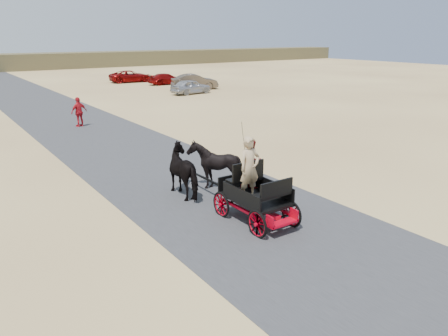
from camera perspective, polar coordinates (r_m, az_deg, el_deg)
ground at (r=14.67m, az=-1.70°, el=-3.69°), size 140.00×140.00×0.00m
road at (r=14.67m, az=-1.70°, el=-3.67°), size 6.00×140.00×0.01m
carriage at (r=12.70m, az=4.12°, el=-5.38°), size 1.30×2.40×0.72m
horse_left at (r=14.58m, az=-4.91°, el=-0.35°), size 0.91×2.01×1.70m
horse_right at (r=15.13m, az=-1.29°, el=0.36°), size 1.37×1.54×1.70m
driver_man at (r=12.19m, az=3.36°, el=-0.03°), size 0.66×0.43×1.80m
passenger_woman at (r=12.93m, az=3.61°, el=0.46°), size 0.77×0.60×1.58m
pedestrian at (r=27.00m, az=-18.40°, el=6.96°), size 1.09×0.68×1.73m
car_a at (r=40.32m, az=-4.36°, el=10.55°), size 4.01×2.04×1.31m
car_b at (r=43.77m, az=-3.87°, el=11.18°), size 4.75×2.84×1.48m
car_c at (r=48.37m, az=-7.49°, el=11.46°), size 4.12×1.85×1.17m
car_d at (r=51.42m, az=-12.09°, el=11.63°), size 4.84×2.51×1.30m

